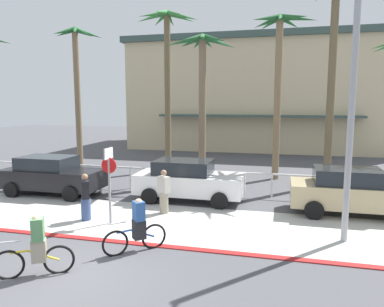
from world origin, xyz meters
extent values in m
plane|color=#4C4C51|center=(0.00, 10.00, 0.00)|extent=(80.00, 80.00, 0.00)
cube|color=beige|center=(0.00, 4.20, 0.01)|extent=(44.00, 4.00, 0.02)
cube|color=maroon|center=(0.00, 2.20, 0.01)|extent=(44.00, 0.24, 0.03)
cube|color=beige|center=(2.69, 27.73, 4.49)|extent=(22.20, 11.46, 8.99)
cube|color=#384C47|center=(2.69, 27.73, 9.24)|extent=(22.80, 12.06, 0.50)
cube|color=#384C47|center=(2.69, 21.50, 3.00)|extent=(15.54, 1.20, 0.16)
cylinder|color=white|center=(0.00, 8.50, 1.00)|extent=(26.07, 0.08, 0.08)
cylinder|color=white|center=(-8.69, 8.50, 0.50)|extent=(0.08, 0.08, 1.00)
cylinder|color=white|center=(-6.52, 8.50, 0.50)|extent=(0.08, 0.08, 1.00)
cylinder|color=white|center=(-4.34, 8.50, 0.50)|extent=(0.08, 0.08, 1.00)
cylinder|color=white|center=(-2.17, 8.50, 0.50)|extent=(0.08, 0.08, 1.00)
cylinder|color=white|center=(0.00, 8.50, 0.50)|extent=(0.08, 0.08, 1.00)
cylinder|color=white|center=(2.17, 8.50, 0.50)|extent=(0.08, 0.08, 1.00)
cylinder|color=white|center=(4.34, 8.50, 0.50)|extent=(0.08, 0.08, 1.00)
cylinder|color=white|center=(6.52, 8.50, 0.50)|extent=(0.08, 0.08, 1.00)
cylinder|color=white|center=(8.69, 8.50, 0.50)|extent=(0.08, 0.08, 1.00)
cylinder|color=gray|center=(-0.76, 3.63, 1.10)|extent=(0.08, 0.08, 2.20)
cube|color=white|center=(-0.76, 3.63, 2.38)|extent=(0.04, 0.56, 0.36)
cylinder|color=red|center=(-0.76, 3.63, 1.98)|extent=(0.52, 0.03, 0.52)
cylinder|color=#9EA0A5|center=(6.56, 3.85, 3.75)|extent=(0.18, 0.18, 7.50)
cylinder|color=#756047|center=(-7.68, 13.25, 4.20)|extent=(0.36, 0.36, 8.41)
cone|color=#235B2D|center=(-7.08, 13.25, 8.16)|extent=(1.32, 0.32, 0.79)
cone|color=#235B2D|center=(-7.21, 14.07, 8.27)|extent=(1.24, 1.83, 0.60)
cone|color=#235B2D|center=(-8.09, 13.97, 8.16)|extent=(1.15, 1.67, 0.81)
cone|color=#235B2D|center=(-8.32, 13.25, 8.23)|extent=(1.36, 0.32, 0.67)
cone|color=#235B2D|center=(-8.03, 12.65, 8.18)|extent=(1.03, 1.46, 0.76)
cone|color=#235B2D|center=(-7.33, 12.65, 8.20)|extent=(1.02, 1.45, 0.72)
cylinder|color=brown|center=(-1.86, 13.33, 4.52)|extent=(0.36, 0.36, 9.04)
cone|color=#387F3D|center=(-0.95, 13.33, 8.80)|extent=(1.89, 0.32, 0.79)
cone|color=#387F3D|center=(-1.21, 13.97, 8.89)|extent=(1.55, 1.55, 0.62)
cone|color=#387F3D|center=(-1.86, 13.99, 8.80)|extent=(0.32, 1.43, 0.78)
cone|color=#387F3D|center=(-2.43, 13.91, 8.83)|extent=(1.44, 1.44, 0.73)
cone|color=#387F3D|center=(-2.76, 13.33, 8.84)|extent=(1.88, 0.32, 0.72)
cone|color=#387F3D|center=(-2.47, 12.72, 8.84)|extent=(1.50, 1.50, 0.72)
cone|color=#387F3D|center=(-1.86, 12.38, 8.86)|extent=(0.32, 1.96, 0.68)
cone|color=#387F3D|center=(-1.28, 12.75, 8.85)|extent=(1.43, 1.43, 0.70)
cylinder|color=#756047|center=(0.74, 10.93, 3.61)|extent=(0.36, 0.36, 7.22)
cone|color=#235B2D|center=(1.42, 10.93, 6.96)|extent=(1.47, 0.32, 0.82)
cone|color=#235B2D|center=(1.47, 11.54, 7.01)|extent=(1.71, 1.51, 0.72)
cone|color=#235B2D|center=(0.85, 11.58, 7.04)|extent=(0.56, 1.44, 0.67)
cone|color=#235B2D|center=(0.35, 11.60, 7.04)|extent=(1.09, 1.57, 0.66)
cone|color=#235B2D|center=(0.12, 11.16, 7.03)|extent=(1.43, 0.78, 0.68)
cone|color=#235B2D|center=(-0.13, 10.61, 6.99)|extent=(1.91, 0.96, 0.77)
cone|color=#235B2D|center=(0.40, 10.34, 7.07)|extent=(0.99, 1.39, 0.61)
cone|color=#235B2D|center=(0.90, 9.99, 7.06)|extent=(0.65, 1.98, 0.64)
cone|color=#235B2D|center=(1.39, 10.38, 7.01)|extent=(1.57, 1.39, 0.72)
cylinder|color=#846B4C|center=(4.39, 12.44, 4.14)|extent=(0.36, 0.36, 8.28)
cone|color=#235B2D|center=(5.29, 12.44, 8.15)|extent=(1.85, 0.32, 0.57)
cone|color=#235B2D|center=(4.85, 12.90, 8.08)|extent=(1.21, 1.21, 0.70)
cone|color=#235B2D|center=(4.39, 13.21, 8.11)|extent=(0.32, 1.61, 0.66)
cone|color=#235B2D|center=(3.89, 12.94, 8.09)|extent=(1.29, 1.29, 0.69)
cone|color=#235B2D|center=(3.75, 12.44, 8.04)|extent=(1.39, 0.32, 0.77)
cone|color=#235B2D|center=(3.75, 11.81, 8.11)|extent=(1.53, 1.53, 0.65)
cone|color=#235B2D|center=(4.39, 11.73, 8.08)|extent=(0.32, 1.51, 0.70)
cone|color=#235B2D|center=(5.04, 11.79, 8.12)|extent=(1.56, 1.56, 0.63)
cylinder|color=brown|center=(6.88, 11.58, 4.77)|extent=(0.36, 0.36, 9.53)
cube|color=black|center=(-5.02, 6.63, 0.73)|extent=(4.40, 1.80, 0.80)
cube|color=#1E2328|center=(-5.27, 6.63, 1.41)|extent=(2.29, 1.58, 0.56)
cylinder|color=black|center=(-3.61, 7.53, 0.33)|extent=(0.66, 0.22, 0.66)
cylinder|color=black|center=(-3.61, 5.73, 0.33)|extent=(0.66, 0.22, 0.66)
cylinder|color=black|center=(-6.43, 7.53, 0.33)|extent=(0.66, 0.22, 0.66)
cylinder|color=black|center=(-6.43, 5.73, 0.33)|extent=(0.66, 0.22, 0.66)
cube|color=white|center=(1.07, 7.07, 0.73)|extent=(4.40, 1.80, 0.80)
cube|color=#1E2328|center=(0.82, 7.07, 1.41)|extent=(2.29, 1.58, 0.56)
cylinder|color=black|center=(2.48, 7.97, 0.33)|extent=(0.66, 0.22, 0.66)
cylinder|color=black|center=(2.48, 6.17, 0.33)|extent=(0.66, 0.22, 0.66)
cylinder|color=black|center=(-0.34, 7.97, 0.33)|extent=(0.66, 0.22, 0.66)
cylinder|color=black|center=(-0.34, 6.17, 0.33)|extent=(0.66, 0.22, 0.66)
cube|color=tan|center=(7.28, 6.67, 0.73)|extent=(4.40, 1.80, 0.80)
cube|color=#1E2328|center=(7.03, 6.67, 1.41)|extent=(2.29, 1.58, 0.56)
cylinder|color=black|center=(5.87, 7.57, 0.33)|extent=(0.66, 0.22, 0.66)
cylinder|color=black|center=(5.87, 5.77, 0.33)|extent=(0.66, 0.22, 0.66)
torus|color=black|center=(0.54, 1.32, 0.33)|extent=(0.57, 0.53, 0.72)
torus|color=black|center=(1.35, 2.06, 0.33)|extent=(0.57, 0.53, 0.72)
cylinder|color=#2851A8|center=(1.10, 1.83, 0.48)|extent=(0.54, 0.50, 0.35)
cylinder|color=#2851A8|center=(0.71, 1.48, 0.62)|extent=(0.32, 0.30, 0.07)
cylinder|color=#2851A8|center=(1.03, 1.77, 0.55)|extent=(0.05, 0.05, 0.44)
cylinder|color=silver|center=(0.57, 1.35, 0.88)|extent=(0.39, 0.36, 0.04)
cube|color=#232326|center=(1.03, 1.77, 0.61)|extent=(0.43, 0.42, 0.52)
cube|color=#2D5699|center=(1.03, 1.77, 1.13)|extent=(0.42, 0.43, 0.52)
sphere|color=#D6A884|center=(1.03, 1.77, 1.36)|extent=(0.22, 0.22, 0.22)
torus|color=black|center=(-1.27, -0.46, 0.33)|extent=(0.66, 0.41, 0.72)
torus|color=black|center=(-0.31, 0.08, 0.33)|extent=(0.66, 0.41, 0.72)
cylinder|color=gold|center=(-0.60, -0.09, 0.48)|extent=(0.63, 0.38, 0.35)
cylinder|color=gold|center=(-1.06, -0.34, 0.62)|extent=(0.36, 0.23, 0.07)
cylinder|color=gold|center=(-0.68, -0.13, 0.55)|extent=(0.05, 0.05, 0.44)
cylinder|color=silver|center=(-1.22, -0.44, 0.88)|extent=(0.45, 0.28, 0.04)
cube|color=gray|center=(-0.68, -0.13, 0.61)|extent=(0.42, 0.40, 0.52)
cube|color=#4C7F51|center=(-0.68, -0.13, 1.13)|extent=(0.39, 0.42, 0.52)
sphere|color=#D6A884|center=(-0.68, -0.13, 1.36)|extent=(0.22, 0.22, 0.22)
cylinder|color=#384C7A|center=(-1.74, 3.75, 0.39)|extent=(0.44, 0.44, 0.78)
cube|color=black|center=(-1.74, 3.75, 1.09)|extent=(0.44, 0.48, 0.60)
sphere|color=#9E7556|center=(-1.74, 3.75, 1.53)|extent=(0.22, 0.22, 0.22)
cylinder|color=gray|center=(0.61, 5.16, 0.39)|extent=(0.43, 0.43, 0.78)
cube|color=#B7B2A8|center=(0.61, 5.16, 1.08)|extent=(0.48, 0.42, 0.60)
sphere|color=#9E7556|center=(0.61, 5.16, 1.52)|extent=(0.21, 0.21, 0.21)
camera|label=1|loc=(4.75, -7.10, 4.02)|focal=34.10mm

